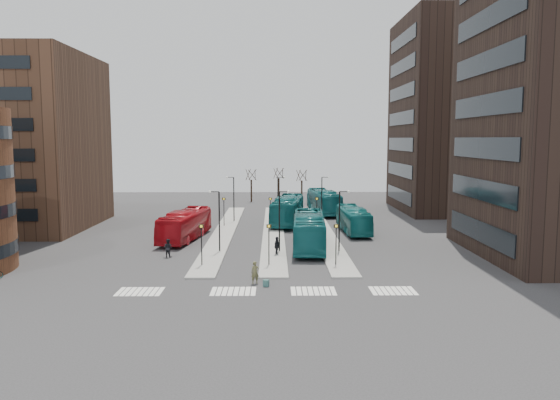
{
  "coord_description": "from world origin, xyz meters",
  "views": [
    {
      "loc": [
        2.03,
        -35.87,
        11.41
      ],
      "look_at": [
        2.69,
        20.69,
        5.0
      ],
      "focal_mm": 35.0,
      "sensor_mm": 36.0,
      "label": 1
    }
  ],
  "objects_px": {
    "teal_bus_b": "(287,210)",
    "commuter_c": "(299,246)",
    "suitcase": "(266,283)",
    "teal_bus_a": "(309,231)",
    "red_bus": "(185,225)",
    "commuter_b": "(277,246)",
    "traveller": "(255,273)",
    "teal_bus_c": "(353,220)",
    "teal_bus_d": "(324,202)",
    "commuter_a": "(168,248)"
  },
  "relations": [
    {
      "from": "teal_bus_b",
      "to": "traveller",
      "type": "height_order",
      "value": "teal_bus_b"
    },
    {
      "from": "teal_bus_c",
      "to": "teal_bus_d",
      "type": "bearing_deg",
      "value": 94.76
    },
    {
      "from": "commuter_b",
      "to": "teal_bus_b",
      "type": "bearing_deg",
      "value": 18.07
    },
    {
      "from": "teal_bus_b",
      "to": "teal_bus_d",
      "type": "bearing_deg",
      "value": 68.58
    },
    {
      "from": "suitcase",
      "to": "red_bus",
      "type": "xyz_separation_m",
      "value": [
        -9.42,
        19.81,
        1.41
      ]
    },
    {
      "from": "teal_bus_b",
      "to": "commuter_b",
      "type": "bearing_deg",
      "value": -86.08
    },
    {
      "from": "teal_bus_d",
      "to": "commuter_a",
      "type": "xyz_separation_m",
      "value": [
        -17.88,
        -30.77,
        -0.89
      ]
    },
    {
      "from": "suitcase",
      "to": "teal_bus_a",
      "type": "relative_size",
      "value": 0.04
    },
    {
      "from": "teal_bus_b",
      "to": "commuter_b",
      "type": "height_order",
      "value": "teal_bus_b"
    },
    {
      "from": "red_bus",
      "to": "teal_bus_b",
      "type": "bearing_deg",
      "value": 52.78
    },
    {
      "from": "red_bus",
      "to": "traveller",
      "type": "distance_m",
      "value": 20.86
    },
    {
      "from": "red_bus",
      "to": "teal_bus_d",
      "type": "xyz_separation_m",
      "value": [
        17.69,
        21.6,
        0.11
      ]
    },
    {
      "from": "teal_bus_d",
      "to": "commuter_a",
      "type": "bearing_deg",
      "value": -126.97
    },
    {
      "from": "teal_bus_a",
      "to": "teal_bus_c",
      "type": "height_order",
      "value": "teal_bus_a"
    },
    {
      "from": "suitcase",
      "to": "teal_bus_b",
      "type": "bearing_deg",
      "value": 104.16
    },
    {
      "from": "teal_bus_a",
      "to": "commuter_c",
      "type": "xyz_separation_m",
      "value": [
        -1.14,
        -2.88,
        -1.05
      ]
    },
    {
      "from": "teal_bus_d",
      "to": "commuter_b",
      "type": "xyz_separation_m",
      "value": [
        -7.37,
        -30.38,
        -0.83
      ]
    },
    {
      "from": "suitcase",
      "to": "traveller",
      "type": "xyz_separation_m",
      "value": [
        -0.87,
        0.8,
        0.63
      ]
    },
    {
      "from": "red_bus",
      "to": "teal_bus_b",
      "type": "relative_size",
      "value": 0.91
    },
    {
      "from": "teal_bus_b",
      "to": "commuter_c",
      "type": "height_order",
      "value": "teal_bus_b"
    },
    {
      "from": "teal_bus_a",
      "to": "commuter_b",
      "type": "xyz_separation_m",
      "value": [
        -3.38,
        -3.67,
        -0.89
      ]
    },
    {
      "from": "suitcase",
      "to": "teal_bus_d",
      "type": "xyz_separation_m",
      "value": [
        8.27,
        41.41,
        1.51
      ]
    },
    {
      "from": "teal_bus_a",
      "to": "commuter_a",
      "type": "xyz_separation_m",
      "value": [
        -13.89,
        -4.06,
        -0.94
      ]
    },
    {
      "from": "teal_bus_c",
      "to": "teal_bus_d",
      "type": "relative_size",
      "value": 0.87
    },
    {
      "from": "teal_bus_c",
      "to": "traveller",
      "type": "relative_size",
      "value": 6.17
    },
    {
      "from": "teal_bus_c",
      "to": "commuter_b",
      "type": "relative_size",
      "value": 5.85
    },
    {
      "from": "teal_bus_b",
      "to": "traveller",
      "type": "relative_size",
      "value": 7.37
    },
    {
      "from": "traveller",
      "to": "commuter_a",
      "type": "distance_m",
      "value": 13.16
    },
    {
      "from": "traveller",
      "to": "commuter_b",
      "type": "xyz_separation_m",
      "value": [
        1.77,
        10.23,
        0.05
      ]
    },
    {
      "from": "teal_bus_d",
      "to": "teal_bus_c",
      "type": "bearing_deg",
      "value": -89.88
    },
    {
      "from": "suitcase",
      "to": "teal_bus_d",
      "type": "distance_m",
      "value": 42.25
    },
    {
      "from": "red_bus",
      "to": "teal_bus_a",
      "type": "distance_m",
      "value": 14.62
    },
    {
      "from": "red_bus",
      "to": "traveller",
      "type": "height_order",
      "value": "red_bus"
    },
    {
      "from": "teal_bus_a",
      "to": "teal_bus_b",
      "type": "height_order",
      "value": "teal_bus_b"
    },
    {
      "from": "red_bus",
      "to": "commuter_b",
      "type": "xyz_separation_m",
      "value": [
        10.32,
        -8.78,
        -0.73
      ]
    },
    {
      "from": "teal_bus_b",
      "to": "teal_bus_d",
      "type": "relative_size",
      "value": 1.03
    },
    {
      "from": "traveller",
      "to": "commuter_b",
      "type": "distance_m",
      "value": 10.39
    },
    {
      "from": "teal_bus_c",
      "to": "commuter_a",
      "type": "xyz_separation_m",
      "value": [
        -19.93,
        -13.87,
        -0.65
      ]
    },
    {
      "from": "teal_bus_b",
      "to": "commuter_a",
      "type": "bearing_deg",
      "value": -112.1
    },
    {
      "from": "teal_bus_b",
      "to": "commuter_c",
      "type": "xyz_separation_m",
      "value": [
        0.7,
        -19.36,
        -1.06
      ]
    },
    {
      "from": "red_bus",
      "to": "teal_bus_c",
      "type": "xyz_separation_m",
      "value": [
        19.75,
        4.7,
        -0.13
      ]
    },
    {
      "from": "suitcase",
      "to": "teal_bus_a",
      "type": "distance_m",
      "value": 15.39
    },
    {
      "from": "teal_bus_a",
      "to": "commuter_a",
      "type": "bearing_deg",
      "value": -160.5
    },
    {
      "from": "teal_bus_a",
      "to": "commuter_c",
      "type": "distance_m",
      "value": 3.27
    },
    {
      "from": "red_bus",
      "to": "teal_bus_a",
      "type": "height_order",
      "value": "teal_bus_a"
    },
    {
      "from": "teal_bus_c",
      "to": "teal_bus_d",
      "type": "height_order",
      "value": "teal_bus_d"
    },
    {
      "from": "teal_bus_b",
      "to": "commuter_c",
      "type": "distance_m",
      "value": 19.41
    },
    {
      "from": "teal_bus_a",
      "to": "teal_bus_c",
      "type": "xyz_separation_m",
      "value": [
        6.05,
        9.81,
        -0.29
      ]
    },
    {
      "from": "red_bus",
      "to": "teal_bus_d",
      "type": "distance_m",
      "value": 27.92
    },
    {
      "from": "commuter_a",
      "to": "red_bus",
      "type": "bearing_deg",
      "value": -67.94
    }
  ]
}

